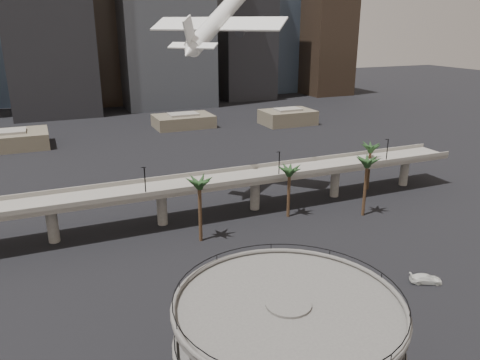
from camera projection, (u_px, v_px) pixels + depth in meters
name	position (u px, v px, depth m)	size (l,w,h in m)	color
parking_ramp	(286.00, 359.00, 46.10)	(22.20, 22.20, 17.35)	#514D4B
overpass	(210.00, 185.00, 103.18)	(130.00, 9.30, 14.70)	gray
palm_trees	(313.00, 166.00, 103.36)	(54.40, 18.40, 14.00)	#4B3320
low_buildings	(152.00, 127.00, 183.28)	(135.00, 27.50, 6.80)	brown
skyline	(130.00, 20.00, 238.86)	(269.00, 86.00, 117.00)	gray
airborne_jet	(218.00, 20.00, 108.64)	(28.18, 28.27, 18.12)	white
car_a	(256.00, 336.00, 63.98)	(1.65, 4.09, 1.39)	red
car_b	(331.00, 295.00, 73.47)	(1.51, 4.34, 1.43)	black
car_c	(426.00, 279.00, 78.17)	(2.11, 5.18, 1.50)	white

